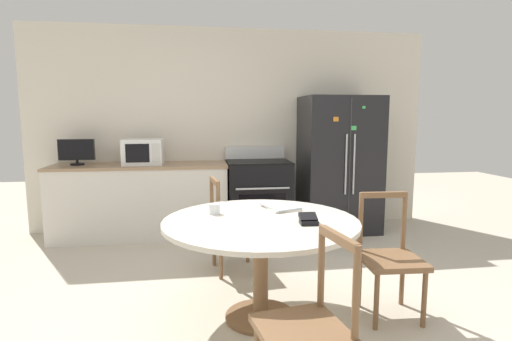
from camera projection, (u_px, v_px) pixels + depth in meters
ground_plane at (267, 322)px, 2.87m from camera, size 14.00×14.00×0.00m
back_wall at (233, 130)px, 5.30m from camera, size 5.20×0.10×2.60m
kitchen_counter at (141, 201)px, 4.89m from camera, size 2.09×0.64×0.90m
refrigerator at (339, 164)px, 5.13m from camera, size 0.95×0.74×1.73m
oven_range at (258, 196)px, 5.07m from camera, size 0.78×0.68×1.08m
microwave at (143, 152)px, 4.80m from camera, size 0.46×0.40×0.31m
countertop_tv at (77, 151)px, 4.72m from camera, size 0.41×0.16×0.31m
dining_table at (261, 235)px, 2.85m from camera, size 1.40×1.40×0.74m
dining_chair_right at (390, 258)px, 2.94m from camera, size 0.44×0.44×0.90m
dining_chair_near at (307, 329)px, 1.96m from camera, size 0.48×0.48×0.90m
dining_chair_far at (232, 226)px, 3.79m from camera, size 0.47×0.47×0.90m
candle_glass at (215, 210)px, 3.00m from camera, size 0.08×0.08×0.08m
wallet at (308, 220)px, 2.72m from camera, size 0.13×0.13×0.07m
mail_stack at (280, 207)px, 3.18m from camera, size 0.31×0.36×0.02m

